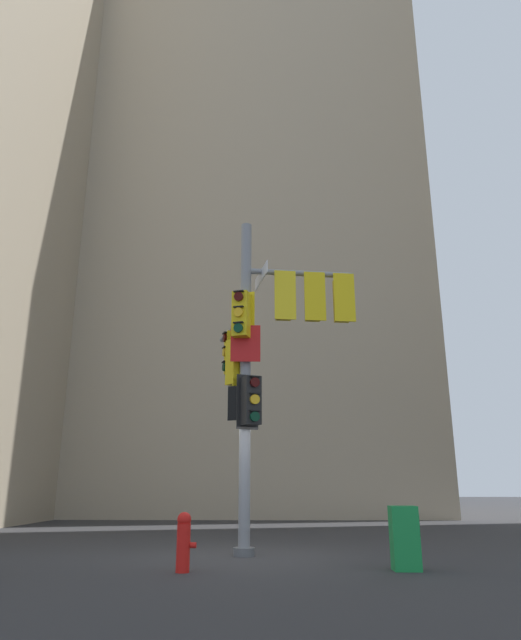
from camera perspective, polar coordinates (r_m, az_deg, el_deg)
ground at (r=12.01m, az=-1.69°, el=-22.80°), size 120.00×120.00×0.00m
building_mid_block at (r=35.97m, az=-0.81°, el=8.76°), size 17.37×17.37×33.27m
signal_pole_assembly at (r=12.43m, az=0.34°, el=-2.61°), size 3.23×2.76×7.15m
fire_hydrant at (r=9.88m, az=-7.78°, el=-21.24°), size 0.33×0.23×0.92m
newspaper_box at (r=10.27m, az=14.39°, el=-20.58°), size 0.45×0.36×1.01m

